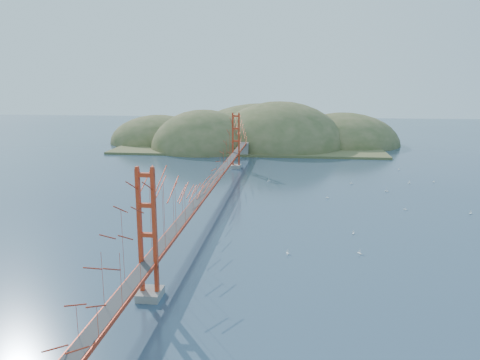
# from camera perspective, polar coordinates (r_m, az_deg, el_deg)

# --- Properties ---
(ground) EXTENTS (320.00, 320.00, 0.00)m
(ground) POSITION_cam_1_polar(r_m,az_deg,el_deg) (70.24, -3.56, -3.18)
(ground) COLOR #2E445D
(ground) RESTS_ON ground
(bridge) EXTENTS (2.20, 94.40, 12.00)m
(bridge) POSITION_cam_1_polar(r_m,az_deg,el_deg) (68.87, -3.62, 2.48)
(bridge) COLOR gray
(bridge) RESTS_ON ground
(far_headlands) EXTENTS (84.00, 58.00, 25.00)m
(far_headlands) POSITION_cam_1_polar(r_m,az_deg,el_deg) (136.74, 2.45, 4.49)
(far_headlands) COLOR olive
(far_headlands) RESTS_ON ground
(sailboat_10) EXTENTS (0.56, 0.56, 0.63)m
(sailboat_10) POSITION_cam_1_polar(r_m,az_deg,el_deg) (51.88, 5.83, -8.81)
(sailboat_10) COLOR white
(sailboat_10) RESTS_ON ground
(sailboat_15) EXTENTS (0.53, 0.53, 0.59)m
(sailboat_15) POSITION_cam_1_polar(r_m,az_deg,el_deg) (93.02, 22.56, -0.15)
(sailboat_15) COLOR white
(sailboat_15) RESTS_ON ground
(sailboat_16) EXTENTS (0.58, 0.58, 0.62)m
(sailboat_16) POSITION_cam_1_polar(r_m,az_deg,el_deg) (75.86, 10.60, -2.08)
(sailboat_16) COLOR white
(sailboat_16) RESTS_ON ground
(sailboat_3) EXTENTS (0.61, 0.61, 0.66)m
(sailboat_3) POSITION_cam_1_polar(r_m,az_deg,el_deg) (86.59, 3.53, -0.08)
(sailboat_3) COLOR white
(sailboat_3) RESTS_ON ground
(sailboat_1) EXTENTS (0.66, 0.66, 0.71)m
(sailboat_1) POSITION_cam_1_polar(r_m,az_deg,el_deg) (82.54, 17.44, -1.26)
(sailboat_1) COLOR white
(sailboat_1) RESTS_ON ground
(sailboat_6) EXTENTS (0.62, 0.62, 0.66)m
(sailboat_6) POSITION_cam_1_polar(r_m,az_deg,el_deg) (53.27, 14.37, -8.57)
(sailboat_6) COLOR white
(sailboat_6) RESTS_ON ground
(sailboat_8) EXTENTS (0.56, 0.56, 0.59)m
(sailboat_8) POSITION_cam_1_polar(r_m,az_deg,el_deg) (102.61, 18.80, 1.24)
(sailboat_8) COLOR white
(sailboat_8) RESTS_ON ground
(sailboat_7) EXTENTS (0.61, 0.61, 0.66)m
(sailboat_7) POSITION_cam_1_polar(r_m,az_deg,el_deg) (86.90, 13.41, -0.36)
(sailboat_7) COLOR white
(sailboat_7) RESTS_ON ground
(sailboat_17) EXTENTS (0.56, 0.56, 0.63)m
(sailboat_17) POSITION_cam_1_polar(r_m,az_deg,el_deg) (90.03, 19.94, -0.33)
(sailboat_17) COLOR white
(sailboat_17) RESTS_ON ground
(sailboat_14) EXTENTS (0.50, 0.50, 0.55)m
(sailboat_14) POSITION_cam_1_polar(r_m,az_deg,el_deg) (59.54, 13.65, -6.29)
(sailboat_14) COLOR white
(sailboat_14) RESTS_ON ground
(sailboat_4) EXTENTS (0.64, 0.64, 0.67)m
(sailboat_4) POSITION_cam_1_polar(r_m,az_deg,el_deg) (73.67, 26.31, -3.62)
(sailboat_4) COLOR white
(sailboat_4) RESTS_ON ground
(sailboat_extra_0) EXTENTS (0.59, 0.59, 0.62)m
(sailboat_extra_0) POSITION_cam_1_polar(r_m,az_deg,el_deg) (72.19, 19.50, -3.34)
(sailboat_extra_0) COLOR white
(sailboat_extra_0) RESTS_ON ground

